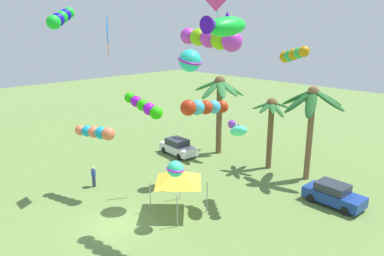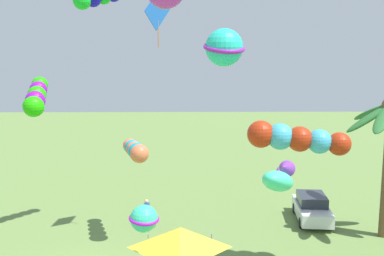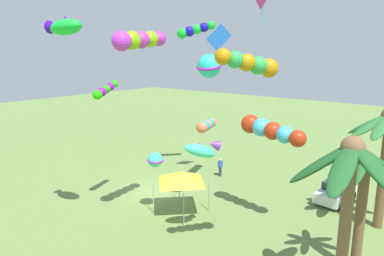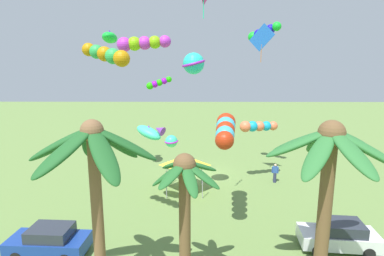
# 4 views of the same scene
# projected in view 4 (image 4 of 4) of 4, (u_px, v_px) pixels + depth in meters

# --- Properties ---
(ground_plane) EXTENTS (120.00, 120.00, 0.00)m
(ground_plane) POSITION_uv_depth(u_px,v_px,m) (202.00, 174.00, 27.08)
(ground_plane) COLOR olive
(palm_tree_0) EXTENTS (2.86, 3.09, 6.07)m
(palm_tree_0) POSITION_uv_depth(u_px,v_px,m) (185.00, 194.00, 11.88)
(palm_tree_0) COLOR brown
(palm_tree_0) RESTS_ON ground
(palm_tree_1) EXTENTS (5.00, 4.51, 7.43)m
(palm_tree_1) POSITION_uv_depth(u_px,v_px,m) (95.00, 162.00, 11.47)
(palm_tree_1) COLOR brown
(palm_tree_1) RESTS_ON ground
(palm_tree_2) EXTENTS (4.91, 4.79, 7.36)m
(palm_tree_2) POSITION_uv_depth(u_px,v_px,m) (328.00, 164.00, 11.69)
(palm_tree_2) COLOR brown
(palm_tree_2) RESTS_ON ground
(parked_car_0) EXTENTS (3.98, 1.89, 1.51)m
(parked_car_0) POSITION_uv_depth(u_px,v_px,m) (49.00, 241.00, 15.17)
(parked_car_0) COLOR navy
(parked_car_0) RESTS_ON ground
(parked_car_1) EXTENTS (4.05, 2.07, 1.51)m
(parked_car_1) POSITION_uv_depth(u_px,v_px,m) (339.00, 235.00, 15.69)
(parked_car_1) COLOR silver
(parked_car_1) RESTS_ON ground
(spectator_0) EXTENTS (0.54, 0.30, 1.59)m
(spectator_0) POSITION_uv_depth(u_px,v_px,m) (275.00, 173.00, 24.88)
(spectator_0) COLOR #2D3351
(spectator_0) RESTS_ON ground
(festival_tent) EXTENTS (2.86, 2.86, 2.85)m
(festival_tent) POSITION_uv_depth(u_px,v_px,m) (185.00, 160.00, 22.76)
(festival_tent) COLOR #9E9EA3
(festival_tent) RESTS_ON ground
(kite_tube_0) EXTENTS (2.63, 1.79, 1.21)m
(kite_tube_0) POSITION_uv_depth(u_px,v_px,m) (107.00, 55.00, 14.70)
(kite_tube_0) COLOR #C1810A
(kite_tube_1) EXTENTS (2.28, 2.53, 1.39)m
(kite_tube_1) POSITION_uv_depth(u_px,v_px,m) (263.00, 32.00, 24.63)
(kite_tube_1) COLOR #16CC2A
(kite_tube_2) EXTENTS (3.83, 1.13, 1.17)m
(kite_tube_2) POSITION_uv_depth(u_px,v_px,m) (142.00, 43.00, 21.47)
(kite_tube_2) COLOR #C132C7
(kite_fish_3) EXTENTS (1.28, 2.55, 1.07)m
(kite_fish_3) POSITION_uv_depth(u_px,v_px,m) (110.00, 38.00, 23.74)
(kite_fish_3) COLOR green
(kite_ball_4) EXTENTS (1.82, 1.82, 1.41)m
(kite_ball_4) POSITION_uv_depth(u_px,v_px,m) (194.00, 63.00, 19.74)
(kite_ball_4) COLOR #25CFB8
(kite_tube_5) EXTENTS (2.17, 0.88, 1.11)m
(kite_tube_5) POSITION_uv_depth(u_px,v_px,m) (158.00, 83.00, 25.92)
(kite_tube_5) COLOR #20C90A
(kite_ball_6) EXTENTS (1.51, 1.51, 0.97)m
(kite_ball_6) POSITION_uv_depth(u_px,v_px,m) (171.00, 141.00, 23.74)
(kite_ball_6) COLOR #38DCA8
(kite_diamond_8) EXTENTS (1.65, 1.16, 2.78)m
(kite_diamond_8) POSITION_uv_depth(u_px,v_px,m) (262.00, 38.00, 22.01)
(kite_diamond_8) COLOR blue
(kite_tube_9) EXTENTS (1.49, 4.35, 1.45)m
(kite_tube_9) POSITION_uv_depth(u_px,v_px,m) (225.00, 129.00, 17.30)
(kite_tube_9) COLOR #B82C10
(kite_fish_10) EXTENTS (2.24, 1.71, 1.23)m
(kite_fish_10) POSITION_uv_depth(u_px,v_px,m) (150.00, 132.00, 19.03)
(kite_fish_10) COLOR #40EDAC
(kite_tube_11) EXTENTS (3.26, 1.58, 0.91)m
(kite_tube_11) POSITION_uv_depth(u_px,v_px,m) (258.00, 126.00, 24.53)
(kite_tube_11) COLOR #EB7046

